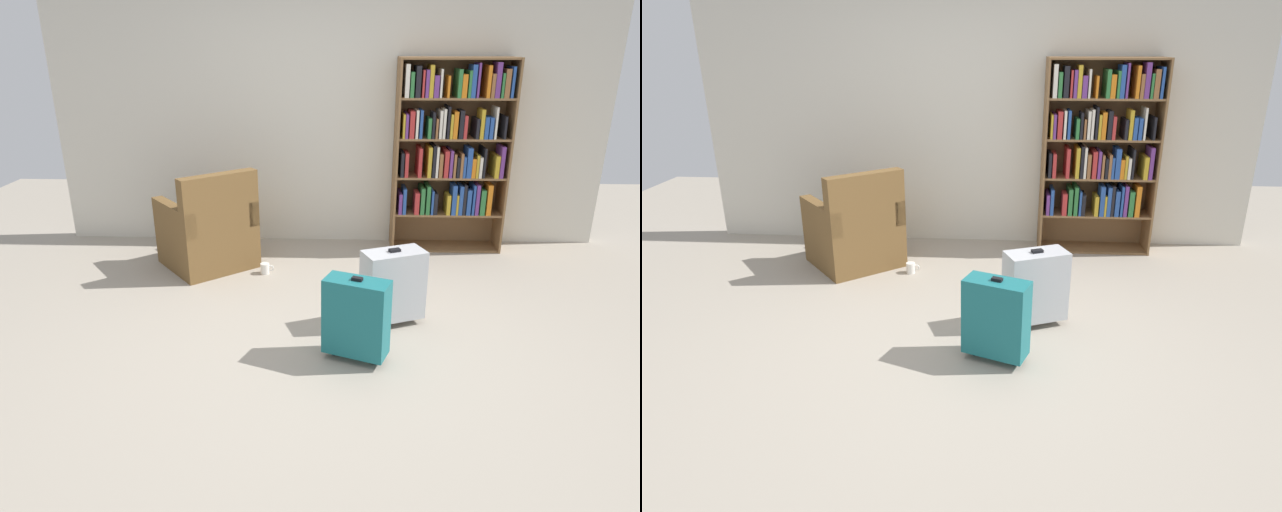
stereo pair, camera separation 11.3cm
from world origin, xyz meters
TOP-DOWN VIEW (x-y plane):
  - ground_plane at (0.00, 0.00)m, footprint 9.35×9.35m
  - back_wall at (0.00, 2.20)m, footprint 5.34×0.10m
  - bookshelf at (1.15, 1.96)m, footprint 1.05×0.34m
  - armchair at (-1.06, 1.39)m, footprint 0.99×0.99m
  - mug at (-0.54, 1.22)m, footprint 0.12×0.08m
  - suitcase_teal at (0.23, -0.16)m, footprint 0.44×0.32m
  - suitcase_silver at (0.50, 0.34)m, footprint 0.48×0.37m

SIDE VIEW (x-z plane):
  - ground_plane at x=0.00m, z-range 0.00..0.00m
  - mug at x=-0.54m, z-range 0.00..0.10m
  - suitcase_teal at x=0.23m, z-range 0.01..0.59m
  - suitcase_silver at x=0.50m, z-range 0.01..0.59m
  - armchair at x=-1.06m, z-range -0.13..0.77m
  - bookshelf at x=1.15m, z-range 0.08..1.88m
  - back_wall at x=0.00m, z-range 0.00..2.60m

